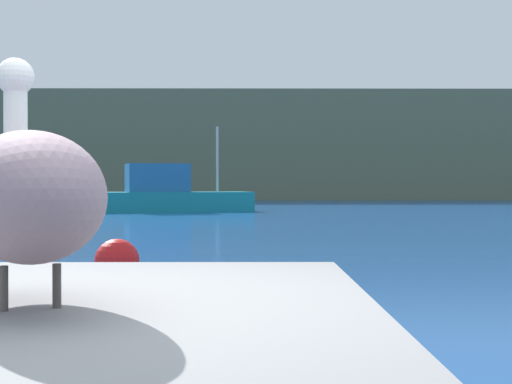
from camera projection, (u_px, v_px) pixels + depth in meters
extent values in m
cube|color=#5B664C|center=(247.00, 148.00, 65.10)|extent=(140.00, 10.42, 8.63)
ellipsoid|color=gray|center=(28.00, 197.00, 2.67)|extent=(0.87, 1.16, 0.46)
cylinder|color=white|center=(16.00, 133.00, 3.00)|extent=(0.09, 0.09, 0.35)
sphere|color=white|center=(15.00, 77.00, 3.00)|extent=(0.14, 0.14, 0.14)
cone|color=gold|center=(9.00, 91.00, 3.21)|extent=(0.18, 0.31, 0.09)
cylinder|color=#4C4742|center=(4.00, 288.00, 2.59)|extent=(0.03, 0.03, 0.15)
cylinder|color=#4C4742|center=(57.00, 286.00, 2.66)|extent=(0.03, 0.03, 0.15)
cube|color=teal|center=(170.00, 202.00, 36.30)|extent=(7.92, 4.34, 0.92)
cube|color=#1E6099|center=(157.00, 178.00, 36.13)|extent=(3.20, 2.55, 1.31)
cylinder|color=#B2B2B2|center=(217.00, 159.00, 36.92)|extent=(0.12, 0.12, 3.09)
sphere|color=red|center=(117.00, 261.00, 10.21)|extent=(0.59, 0.59, 0.59)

